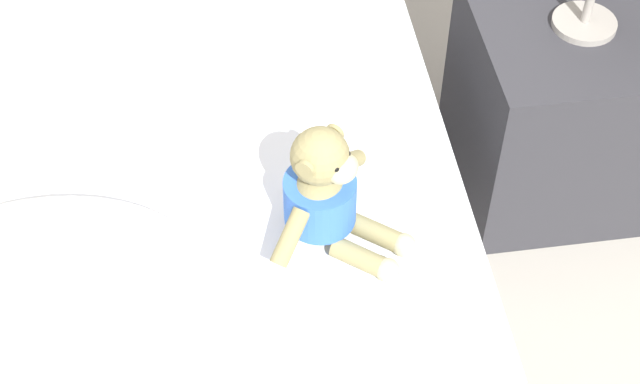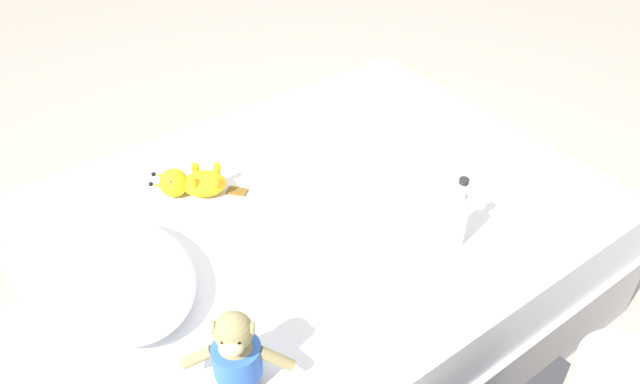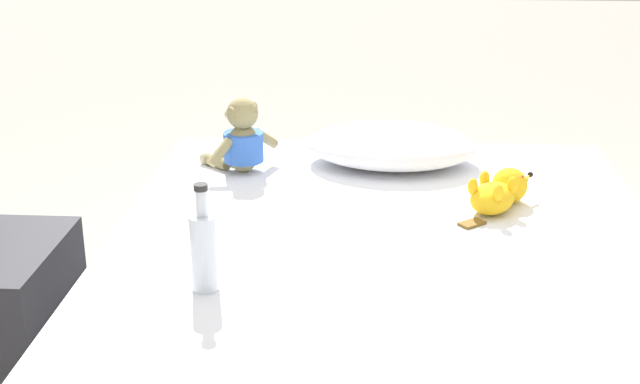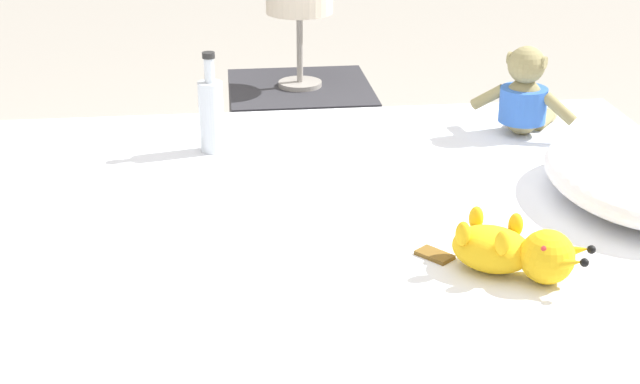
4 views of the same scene
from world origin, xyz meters
name	(u,v)px [view 1 (image 1 of 4)]	position (x,y,z in m)	size (l,w,h in m)	color
ground_plane	(112,202)	(0.00, 0.00, 0.00)	(16.00, 16.00, 0.00)	#9E998E
bed	(93,129)	(0.00, 0.00, 0.26)	(1.46, 1.89, 0.53)	#B2B2B7
pillow	(41,293)	(0.01, 0.69, 0.59)	(0.55, 0.41, 0.12)	white
plush_monkey	(326,196)	(-0.45, 0.59, 0.62)	(0.25, 0.26, 0.24)	#8E8456
nightstand	(562,106)	(-1.09, 0.06, 0.24)	(0.46, 0.46, 0.48)	#2D2D33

